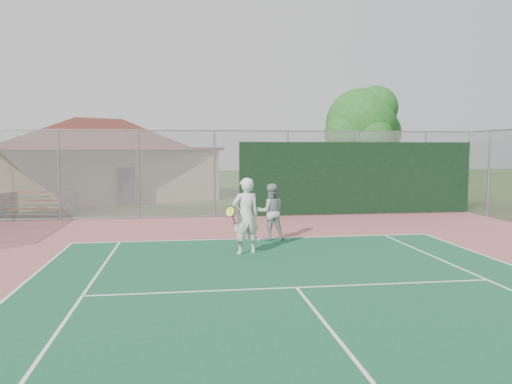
# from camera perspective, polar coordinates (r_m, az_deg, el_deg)

# --- Properties ---
(back_fence) EXTENTS (20.08, 0.11, 3.53)m
(back_fence) POSITION_cam_1_polar(r_m,az_deg,el_deg) (20.58, 3.91, 1.88)
(back_fence) COLOR gray
(back_fence) RESTS_ON ground
(clubhouse) EXTENTS (14.14, 12.04, 5.17)m
(clubhouse) POSITION_cam_1_polar(r_m,az_deg,el_deg) (28.56, -17.47, 4.45)
(clubhouse) COLOR tan
(clubhouse) RESTS_ON ground
(bleachers) EXTENTS (2.85, 1.96, 0.97)m
(bleachers) POSITION_cam_1_polar(r_m,az_deg,el_deg) (22.65, -23.58, -1.17)
(bleachers) COLOR #A33B25
(bleachers) RESTS_ON ground
(tree) EXTENTS (4.27, 4.04, 5.95)m
(tree) POSITION_cam_1_polar(r_m,az_deg,el_deg) (26.31, 12.13, 7.35)
(tree) COLOR #392214
(tree) RESTS_ON ground
(player_white_front) EXTENTS (1.05, 0.81, 2.01)m
(player_white_front) POSITION_cam_1_polar(r_m,az_deg,el_deg) (13.06, -1.20, -2.83)
(player_white_front) COLOR silver
(player_white_front) RESTS_ON ground
(player_grey_back) EXTENTS (0.87, 0.70, 1.71)m
(player_grey_back) POSITION_cam_1_polar(r_m,az_deg,el_deg) (15.12, 1.68, -2.34)
(player_grey_back) COLOR #9DA0A2
(player_grey_back) RESTS_ON ground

